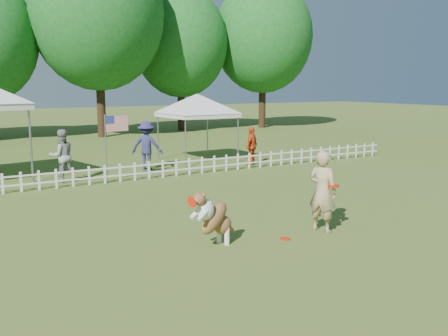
% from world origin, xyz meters
% --- Properties ---
extents(ground, '(120.00, 120.00, 0.00)m').
position_xyz_m(ground, '(0.00, 0.00, 0.00)').
color(ground, '#405E1D').
rests_on(ground, ground).
extents(picket_fence, '(22.00, 0.08, 0.60)m').
position_xyz_m(picket_fence, '(0.00, 7.00, 0.30)').
color(picket_fence, silver).
rests_on(picket_fence, ground).
extents(handler, '(0.60, 0.74, 1.75)m').
position_xyz_m(handler, '(1.13, -0.49, 0.87)').
color(handler, tan).
rests_on(handler, ground).
extents(dog, '(1.18, 0.71, 1.15)m').
position_xyz_m(dog, '(-1.34, -0.21, 0.58)').
color(dog, brown).
rests_on(dog, ground).
extents(frisbee_on_turf, '(0.22, 0.22, 0.02)m').
position_xyz_m(frisbee_on_turf, '(0.11, -0.55, 0.01)').
color(frisbee_on_turf, red).
rests_on(frisbee_on_turf, ground).
extents(canopy_tent_right, '(2.68, 2.68, 2.68)m').
position_xyz_m(canopy_tent_right, '(3.49, 9.69, 1.34)').
color(canopy_tent_right, silver).
rests_on(canopy_tent_right, ground).
extents(flag_pole, '(0.84, 0.15, 2.18)m').
position_xyz_m(flag_pole, '(-1.12, 7.20, 1.09)').
color(flag_pole, gray).
rests_on(flag_pole, ground).
extents(spectator_a, '(0.88, 0.71, 1.70)m').
position_xyz_m(spectator_a, '(-2.33, 7.96, 0.85)').
color(spectator_a, gray).
rests_on(spectator_a, ground).
extents(spectator_b, '(1.32, 1.23, 1.79)m').
position_xyz_m(spectator_b, '(0.92, 8.80, 0.89)').
color(spectator_b, navy).
rests_on(spectator_b, ground).
extents(spectator_c, '(0.94, 0.78, 1.50)m').
position_xyz_m(spectator_c, '(4.82, 7.69, 0.75)').
color(spectator_c, '#D64419').
rests_on(spectator_c, ground).
extents(tree_center_right, '(7.60, 7.60, 12.60)m').
position_xyz_m(tree_center_right, '(3.00, 21.00, 6.30)').
color(tree_center_right, '#17521B').
rests_on(tree_center_right, ground).
extents(tree_right, '(6.20, 6.20, 10.40)m').
position_xyz_m(tree_right, '(9.00, 22.50, 5.20)').
color(tree_right, '#17521B').
rests_on(tree_right, ground).
extents(tree_far_right, '(7.00, 7.00, 11.40)m').
position_xyz_m(tree_far_right, '(15.00, 21.50, 5.70)').
color(tree_far_right, '#17521B').
rests_on(tree_far_right, ground).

